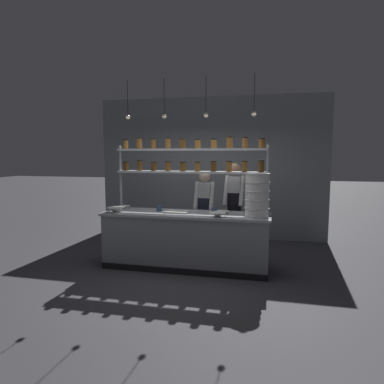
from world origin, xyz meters
name	(u,v)px	position (x,y,z in m)	size (l,w,h in m)	color
ground_plane	(186,267)	(0.00, 0.00, 0.00)	(40.00, 40.00, 0.00)	#3D3D42
back_wall	(210,168)	(0.00, 2.27, 1.57)	(5.15, 0.12, 3.15)	gray
prep_counter	(186,240)	(0.00, 0.00, 0.46)	(2.75, 0.76, 0.92)	gray
spice_shelf_unit	(191,163)	(0.01, 0.33, 1.74)	(2.63, 0.28, 2.17)	#ADAFB5
chef_left	(205,208)	(0.18, 0.70, 0.90)	(0.37, 0.29, 1.58)	black
chef_center	(234,203)	(0.72, 0.78, 1.00)	(0.39, 0.32, 1.72)	black
container_stack	(257,195)	(1.15, -0.06, 1.26)	(0.39, 0.39, 0.67)	white
cutting_board	(177,212)	(-0.16, 0.02, 0.93)	(0.40, 0.26, 0.02)	silver
prep_bowl_near_left	(223,212)	(0.60, 0.05, 0.95)	(0.19, 0.19, 0.05)	silver
prep_bowl_center_front	(218,215)	(0.56, -0.24, 0.95)	(0.26, 0.26, 0.07)	silver
prep_bowl_center_back	(125,207)	(-1.17, 0.19, 0.95)	(0.19, 0.19, 0.05)	white
prep_bowl_near_right	(116,210)	(-1.16, -0.19, 0.96)	(0.30, 0.30, 0.08)	silver
serving_cup_front	(159,208)	(-0.49, 0.09, 0.97)	(0.09, 0.09, 0.09)	#334C70
serving_cup_by_board	(214,210)	(0.44, 0.13, 0.97)	(0.07, 0.07, 0.09)	#334C70
pendant_light_row	(187,114)	(0.02, 0.00, 2.52)	(2.13, 0.07, 0.64)	black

